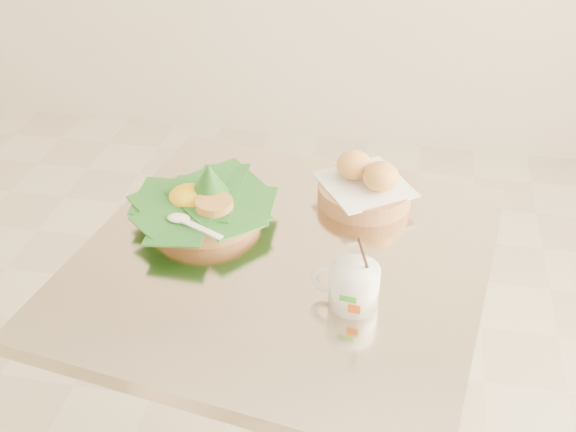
% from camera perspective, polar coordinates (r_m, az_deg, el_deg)
% --- Properties ---
extents(cafe_table, '(0.80, 0.80, 0.75)m').
position_cam_1_polar(cafe_table, '(1.42, -0.37, -10.26)').
color(cafe_table, gray).
rests_on(cafe_table, floor).
extents(rice_basket, '(0.26, 0.26, 0.13)m').
position_cam_1_polar(rice_basket, '(1.36, -6.63, 1.14)').
color(rice_basket, '#B57A4D').
rests_on(rice_basket, cafe_table).
extents(bread_basket, '(0.22, 0.22, 0.10)m').
position_cam_1_polar(bread_basket, '(1.41, 6.12, 2.38)').
color(bread_basket, '#B57A4D').
rests_on(bread_basket, cafe_table).
extents(coffee_mug, '(0.11, 0.08, 0.14)m').
position_cam_1_polar(coffee_mug, '(1.16, 5.15, -5.44)').
color(coffee_mug, white).
rests_on(coffee_mug, cafe_table).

